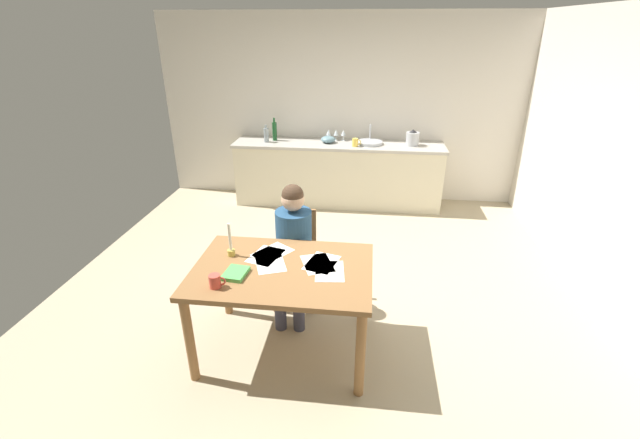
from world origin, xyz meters
The scene contains 25 objects.
ground_plane centered at (0.00, 0.00, -0.02)m, with size 5.20×5.20×0.04m, color tan.
wall_back centered at (0.00, 2.60, 1.30)m, with size 5.20×0.12×2.60m, color silver.
wall_right centered at (2.60, 0.00, 1.30)m, with size 0.12×5.20×2.60m, color silver.
kitchen_counter centered at (0.00, 2.24, 0.45)m, with size 2.95×0.64×0.90m.
dining_table centered at (-0.17, -0.94, 0.66)m, with size 1.34×0.93×0.76m.
chair_at_table centered at (-0.19, -0.23, 0.50)m, with size 0.42×0.42×0.88m.
person_seated centered at (-0.19, -0.38, 0.68)m, with size 0.33×0.60×1.19m.
coffee_mug centered at (-0.57, -1.24, 0.81)m, with size 0.12×0.08×0.10m.
candlestick centered at (-0.60, -0.80, 0.84)m, with size 0.06×0.06×0.28m.
book_magazine centered at (-0.48, -1.07, 0.77)m, with size 0.15×0.20×0.03m, color #4FB153.
paper_letter centered at (-0.29, -0.71, 0.76)m, with size 0.21×0.30×0.00m, color white.
paper_bill centered at (-0.33, -0.77, 0.76)m, with size 0.21×0.30×0.00m, color white.
paper_envelope centered at (0.09, -0.84, 0.76)m, with size 0.21×0.30×0.00m, color white.
paper_receipt centered at (-0.27, -0.88, 0.76)m, with size 0.21×0.30×0.00m, color white.
paper_notice centered at (0.19, -0.94, 0.76)m, with size 0.21×0.30×0.00m, color white.
paper_flyer centered at (0.12, -0.82, 0.76)m, with size 0.21×0.30×0.00m, color white.
sink_unit centered at (0.44, 2.24, 0.92)m, with size 0.36×0.36×0.24m.
bottle_oil centered at (-1.02, 2.18, 1.00)m, with size 0.07×0.07×0.24m.
bottle_vinegar centered at (-0.92, 2.29, 1.04)m, with size 0.06×0.06×0.32m.
mixing_bowl centered at (-0.15, 2.25, 0.95)m, with size 0.21×0.21×0.09m, color #668C99.
stovetop_kettle centered at (1.02, 2.24, 1.00)m, with size 0.18×0.18×0.22m.
wine_glass_near_sink centered at (0.06, 2.39, 1.01)m, with size 0.07×0.07×0.15m.
wine_glass_by_kettle centered at (-0.05, 2.39, 1.01)m, with size 0.07×0.07×0.15m.
wine_glass_back_left centered at (-0.16, 2.39, 1.01)m, with size 0.07×0.07×0.15m.
teacup_on_counter centered at (0.24, 2.09, 0.96)m, with size 0.12×0.08×0.11m.
Camera 1 is at (0.44, -3.59, 2.41)m, focal length 23.68 mm.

